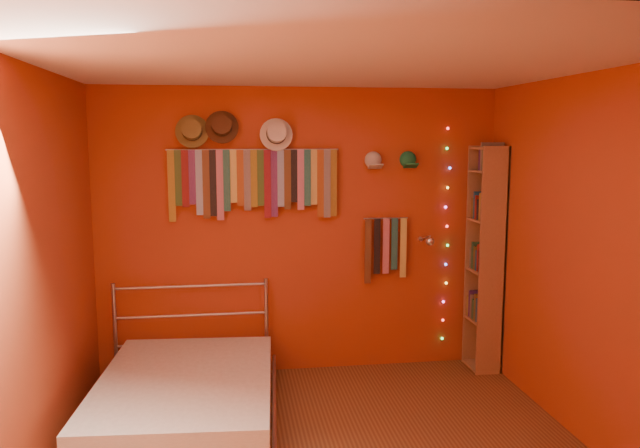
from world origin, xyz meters
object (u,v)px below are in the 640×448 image
bed (186,399)px  tie_rack (254,179)px  reading_lamp (429,241)px  bookshelf (489,257)px

bed → tie_rack: bearing=63.8°
reading_lamp → tie_rack: bearing=173.2°
reading_lamp → bookshelf: (0.57, 0.02, -0.17)m
reading_lamp → bed: (-2.04, -0.77, -0.98)m
bookshelf → tie_rack: bearing=175.7°
bookshelf → bed: (-2.61, -0.79, -0.81)m
bookshelf → bed: size_ratio=1.09×
reading_lamp → bed: reading_lamp is taller
bookshelf → bed: bookshelf is taller
reading_lamp → bed: 2.39m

